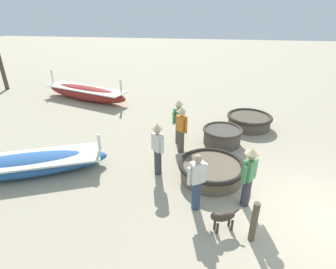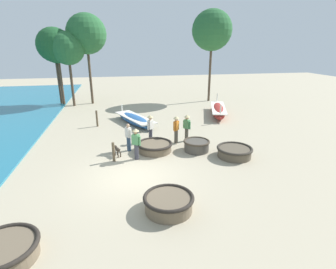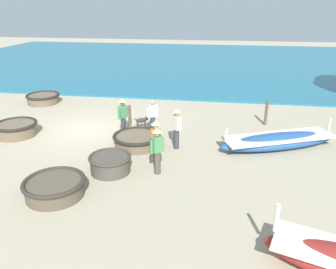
{
  "view_description": "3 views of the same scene",
  "coord_description": "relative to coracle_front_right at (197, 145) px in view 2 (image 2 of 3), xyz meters",
  "views": [
    {
      "loc": [
        -5.28,
        3.01,
        4.64
      ],
      "look_at": [
        2.42,
        4.21,
        0.85
      ],
      "focal_mm": 28.0,
      "sensor_mm": 36.0,
      "label": 1
    },
    {
      "loc": [
        -0.49,
        -10.66,
        5.63
      ],
      "look_at": [
        2.25,
        3.28,
        0.75
      ],
      "focal_mm": 28.0,
      "sensor_mm": 36.0,
      "label": 2
    },
    {
      "loc": [
        13.34,
        5.89,
        5.46
      ],
      "look_at": [
        1.91,
        4.11,
        0.8
      ],
      "focal_mm": 35.0,
      "sensor_mm": 36.0,
      "label": 3
    }
  ],
  "objects": [
    {
      "name": "tree_leftmost",
      "position": [
        -9.32,
        13.79,
        5.17
      ],
      "size": [
        3.11,
        3.11,
        7.08
      ],
      "color": "#4C3D2D",
      "rests_on": "ground"
    },
    {
      "name": "long_boat_ochre_hull",
      "position": [
        -2.96,
        6.04,
        -0.02
      ],
      "size": [
        3.02,
        5.04,
        1.07
      ],
      "color": "#285693",
      "rests_on": "ground"
    },
    {
      "name": "fisherman_standing_left",
      "position": [
        -3.37,
        -0.49,
        0.62
      ],
      "size": [
        0.45,
        0.38,
        1.67
      ],
      "color": "#383842",
      "rests_on": "ground"
    },
    {
      "name": "coracle_tilted",
      "position": [
        1.72,
        -1.18,
        -0.03
      ],
      "size": [
        1.87,
        1.87,
        0.55
      ],
      "color": "brown",
      "rests_on": "ground"
    },
    {
      "name": "tree_rightmost",
      "position": [
        5.35,
        13.12,
        6.63
      ],
      "size": [
        3.93,
        3.93,
        8.95
      ],
      "color": "#4C3D2D",
      "rests_on": "ground"
    },
    {
      "name": "tree_center",
      "position": [
        -6.63,
        14.13,
        6.25
      ],
      "size": [
        3.71,
        3.71,
        8.46
      ],
      "color": "#4C3D2D",
      "rests_on": "ground"
    },
    {
      "name": "mooring_post_shoreline",
      "position": [
        -4.53,
        -0.52,
        0.18
      ],
      "size": [
        0.14,
        0.14,
        1.02
      ],
      "primitive_type": "cylinder",
      "color": "brown",
      "rests_on": "ground"
    },
    {
      "name": "coracle_far_left",
      "position": [
        -2.62,
        -5.17,
        -0.01
      ],
      "size": [
        1.83,
        1.83,
        0.59
      ],
      "color": "brown",
      "rests_on": "ground"
    },
    {
      "name": "coracle_weathered",
      "position": [
        -2.3,
        0.38,
        -0.05
      ],
      "size": [
        1.98,
        1.98,
        0.52
      ],
      "color": "brown",
      "rests_on": "ground"
    },
    {
      "name": "mooring_post_mid_beach",
      "position": [
        -5.7,
        5.86,
        0.26
      ],
      "size": [
        0.14,
        0.14,
        1.18
      ],
      "primitive_type": "cylinder",
      "color": "brown",
      "rests_on": "ground"
    },
    {
      "name": "tree_left_mid",
      "position": [
        -8.3,
        13.29,
        4.98
      ],
      "size": [
        3.0,
        3.0,
        6.84
      ],
      "color": "#4C3D2D",
      "rests_on": "ground"
    },
    {
      "name": "coracle_far_right",
      "position": [
        -7.49,
        -6.53,
        -0.04
      ],
      "size": [
        1.89,
        1.89,
        0.54
      ],
      "color": "brown",
      "rests_on": "ground"
    },
    {
      "name": "tree_tall_back",
      "position": [
        -9.6,
        14.13,
        5.27
      ],
      "size": [
        3.16,
        3.16,
        7.21
      ],
      "color": "#4C3D2D",
      "rests_on": "ground"
    },
    {
      "name": "fisherman_hauling",
      "position": [
        -3.7,
        0.76,
        0.5
      ],
      "size": [
        0.36,
        0.47,
        1.57
      ],
      "color": "#2D425B",
      "rests_on": "ground"
    },
    {
      "name": "ground_plane",
      "position": [
        -3.69,
        -2.37,
        -0.33
      ],
      "size": [
        80.0,
        80.0,
        0.0
      ],
      "primitive_type": "plane",
      "color": "tan"
    },
    {
      "name": "dog",
      "position": [
        -4.35,
        0.12,
        0.04
      ],
      "size": [
        0.4,
        0.64,
        0.55
      ],
      "color": "#3D3328",
      "rests_on": "ground"
    },
    {
      "name": "fisherman_with_hat",
      "position": [
        -0.84,
        1.45,
        0.62
      ],
      "size": [
        0.39,
        0.43,
        1.67
      ],
      "color": "#4C473D",
      "rests_on": "ground"
    },
    {
      "name": "coracle_front_right",
      "position": [
        0.0,
        0.0,
        0.0
      ],
      "size": [
        1.47,
        1.47,
        0.62
      ],
      "color": "#4C473F",
      "rests_on": "ground"
    },
    {
      "name": "long_boat_green_hull",
      "position": [
        4.13,
        7.28,
        0.07
      ],
      "size": [
        2.69,
        5.37,
        1.42
      ],
      "color": "maroon",
      "rests_on": "ground"
    },
    {
      "name": "fisherman_by_coracle",
      "position": [
        -0.14,
        1.63,
        0.62
      ],
      "size": [
        0.39,
        0.42,
        1.67
      ],
      "color": "#4C473D",
      "rests_on": "ground"
    },
    {
      "name": "fisherman_crouching",
      "position": [
        -2.31,
        2.0,
        0.62
      ],
      "size": [
        0.4,
        0.4,
        1.67
      ],
      "color": "#383842",
      "rests_on": "ground"
    }
  ]
}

